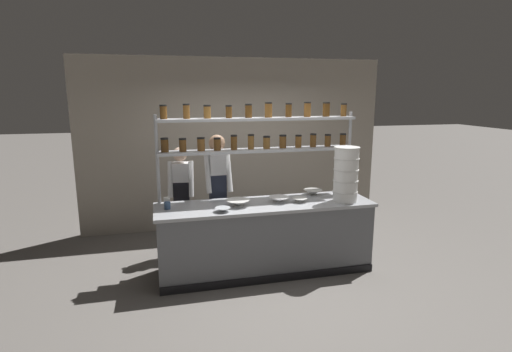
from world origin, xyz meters
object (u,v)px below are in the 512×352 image
at_px(container_stack, 346,175).
at_px(prep_bowl_near_left, 300,200).
at_px(chef_left, 182,194).
at_px(serving_cup_by_board, 167,205).
at_px(prep_bowl_far_left, 223,210).
at_px(serving_cup_front, 167,202).
at_px(chef_center, 218,188).
at_px(prep_bowl_center_back, 238,203).
at_px(spice_shelf_unit, 258,137).
at_px(prep_bowl_center_front, 313,192).
at_px(prep_bowl_near_right, 279,200).

distance_m(container_stack, prep_bowl_near_left, 0.68).
distance_m(chef_left, serving_cup_by_board, 0.81).
xyz_separation_m(prep_bowl_far_left, serving_cup_front, (-0.63, 0.42, 0.03)).
relative_size(chef_center, prep_bowl_near_left, 8.85).
bearing_deg(prep_bowl_center_back, spice_shelf_unit, 46.04).
height_order(chef_left, prep_bowl_near_left, chef_left).
bearing_deg(prep_bowl_far_left, serving_cup_by_board, 156.69).
bearing_deg(prep_bowl_center_front, chef_center, 166.46).
distance_m(spice_shelf_unit, prep_bowl_far_left, 1.13).
distance_m(prep_bowl_center_front, serving_cup_front, 1.98).
relative_size(chef_left, prep_bowl_near_right, 5.93).
xyz_separation_m(prep_bowl_center_back, prep_bowl_near_right, (0.55, 0.05, -0.00)).
distance_m(chef_left, prep_bowl_far_left, 1.13).
bearing_deg(prep_bowl_near_left, prep_bowl_center_back, 179.49).
distance_m(container_stack, serving_cup_front, 2.30).
distance_m(chef_center, prep_bowl_near_right, 0.91).
bearing_deg(spice_shelf_unit, chef_center, 155.31).
height_order(chef_left, serving_cup_by_board, chef_left).
bearing_deg(prep_bowl_center_back, prep_bowl_center_front, 15.12).
xyz_separation_m(spice_shelf_unit, prep_bowl_near_left, (0.46, -0.38, -0.79)).
bearing_deg(prep_bowl_near_left, container_stack, -11.62).
xyz_separation_m(serving_cup_front, serving_cup_by_board, (0.00, -0.15, -0.01)).
distance_m(chef_center, prep_bowl_center_front, 1.32).
distance_m(prep_bowl_center_front, prep_bowl_near_right, 0.62).
bearing_deg(spice_shelf_unit, prep_bowl_near_right, -59.18).
bearing_deg(container_stack, prep_bowl_near_left, 168.38).
bearing_deg(chef_center, serving_cup_by_board, -144.98).
bearing_deg(container_stack, prep_bowl_far_left, -177.71).
height_order(spice_shelf_unit, container_stack, spice_shelf_unit).
distance_m(prep_bowl_center_back, serving_cup_front, 0.89).
bearing_deg(chef_center, prep_bowl_near_right, -40.36).
height_order(serving_cup_front, serving_cup_by_board, serving_cup_front).
bearing_deg(prep_bowl_center_front, spice_shelf_unit, 174.71).
distance_m(chef_center, prep_bowl_near_left, 1.15).
bearing_deg(serving_cup_front, prep_bowl_center_front, 2.09).
distance_m(chef_center, prep_bowl_far_left, 0.81).
distance_m(container_stack, serving_cup_by_board, 2.28).
relative_size(prep_bowl_center_front, prep_bowl_center_back, 0.87).
bearing_deg(serving_cup_by_board, prep_bowl_near_left, -3.10).
xyz_separation_m(spice_shelf_unit, container_stack, (1.03, -0.50, -0.45)).
bearing_deg(serving_cup_front, prep_bowl_near_left, -8.10).
bearing_deg(prep_bowl_near_right, chef_center, 141.64).
bearing_deg(chef_left, spice_shelf_unit, -19.04).
distance_m(prep_bowl_near_left, prep_bowl_far_left, 1.05).
relative_size(prep_bowl_near_left, serving_cup_by_board, 2.22).
xyz_separation_m(chef_center, prep_bowl_far_left, (-0.07, -0.80, -0.08)).
bearing_deg(prep_bowl_far_left, prep_bowl_center_front, 20.17).
relative_size(prep_bowl_near_left, prep_bowl_near_right, 0.75).
height_order(prep_bowl_center_front, prep_bowl_center_back, prep_bowl_center_back).
xyz_separation_m(container_stack, serving_cup_front, (-2.25, 0.36, -0.30)).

